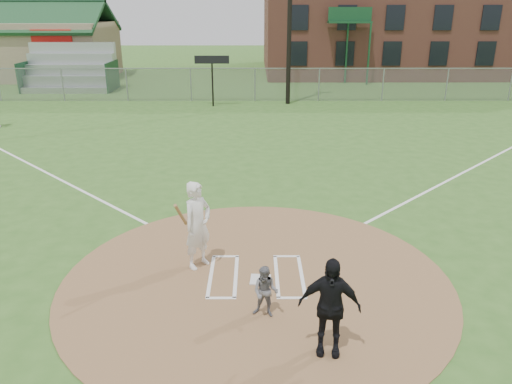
{
  "coord_description": "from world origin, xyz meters",
  "views": [
    {
      "loc": [
        -0.04,
        -9.49,
        5.58
      ],
      "look_at": [
        0.0,
        2.0,
        1.3
      ],
      "focal_mm": 35.0,
      "sensor_mm": 36.0,
      "label": 1
    }
  ],
  "objects_px": {
    "catcher": "(266,292)",
    "umpire": "(329,306)",
    "batter_at_plate": "(198,225)",
    "home_plate": "(260,280)"
  },
  "relations": [
    {
      "from": "catcher",
      "to": "umpire",
      "type": "xyz_separation_m",
      "value": [
        1.04,
        -1.06,
        0.37
      ]
    },
    {
      "from": "umpire",
      "to": "batter_at_plate",
      "type": "xyz_separation_m",
      "value": [
        -2.5,
        3.03,
        0.12
      ]
    },
    {
      "from": "catcher",
      "to": "batter_at_plate",
      "type": "height_order",
      "value": "batter_at_plate"
    },
    {
      "from": "umpire",
      "to": "home_plate",
      "type": "bearing_deg",
      "value": 124.18
    },
    {
      "from": "catcher",
      "to": "umpire",
      "type": "relative_size",
      "value": 0.58
    },
    {
      "from": "umpire",
      "to": "batter_at_plate",
      "type": "bearing_deg",
      "value": 138.52
    },
    {
      "from": "catcher",
      "to": "batter_at_plate",
      "type": "distance_m",
      "value": 2.5
    },
    {
      "from": "home_plate",
      "to": "batter_at_plate",
      "type": "distance_m",
      "value": 1.84
    },
    {
      "from": "umpire",
      "to": "batter_at_plate",
      "type": "height_order",
      "value": "batter_at_plate"
    },
    {
      "from": "batter_at_plate",
      "to": "home_plate",
      "type": "bearing_deg",
      "value": -25.58
    }
  ]
}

